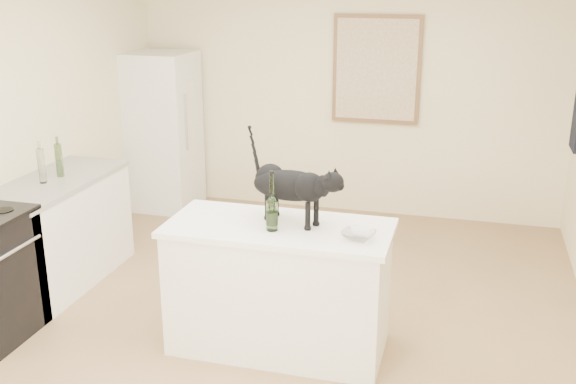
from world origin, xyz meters
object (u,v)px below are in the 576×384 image
Objects in this scene: fridge at (163,131)px; wine_bottle at (272,205)px; black_cat at (290,189)px; glass_bowl at (359,235)px.

fridge reaches higher than wine_bottle.
black_cat is at bearing -49.56° from fridge.
fridge is at bearing 127.52° from wine_bottle.
fridge reaches higher than glass_bowl.
glass_bowl is (0.49, -0.18, -0.20)m from black_cat.
fridge is 2.59× the size of black_cat.
black_cat is at bearing 67.14° from wine_bottle.
black_cat is at bearing 160.04° from glass_bowl.
wine_bottle reaches higher than glass_bowl.
fridge is 3.35m from wine_bottle.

